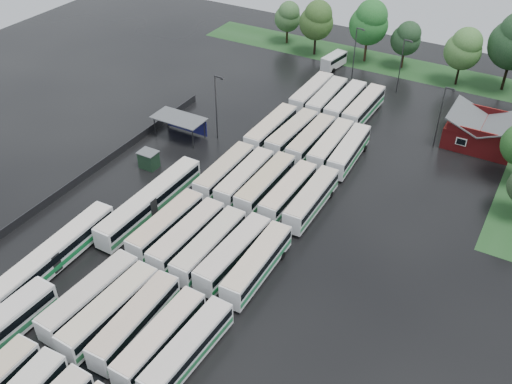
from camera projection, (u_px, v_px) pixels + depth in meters
The scene contains 45 objects.
ground at pixel (192, 256), 67.79m from camera, with size 160.00×160.00×0.00m, color black.
brick_building at pixel (481, 134), 87.02m from camera, with size 10.07×8.60×5.39m.
wash_shed at pixel (181, 120), 88.28m from camera, with size 8.20×4.20×3.58m.
utility_hut at pixel (149, 159), 82.28m from camera, with size 2.70×2.20×2.62m.
grass_strip_north at pixel (388, 64), 112.31m from camera, with size 80.00×10.00×0.01m, color #1B421A.
west_fence at pixel (96, 168), 81.89m from camera, with size 0.10×50.00×1.20m, color #2D2D30.
bus_r1c0 at pixel (90, 296), 59.99m from camera, with size 3.22×12.48×3.44m.
bus_r1c1 at pixel (110, 310), 58.42m from camera, with size 3.09×12.54×3.47m.
bus_r1c2 at pixel (135, 321), 57.40m from camera, with size 2.89×12.12×3.35m.
bus_r1c3 at pixel (161, 338), 55.69m from camera, with size 2.76×11.93×3.31m.
bus_r1c4 at pixel (188, 349), 54.59m from camera, with size 2.94×12.00×3.32m.
bus_r2c0 at pixel (166, 225), 69.52m from camera, with size 2.92×12.18×3.37m.
bus_r2c1 at pixel (187, 236), 67.85m from camera, with size 2.91×12.32×3.41m.
bus_r2c2 at pixel (209, 246), 66.46m from camera, with size 2.75×12.24×3.40m.
bus_r2c3 at pixel (233, 253), 65.38m from camera, with size 3.09×12.44×3.44m.
bus_r2c4 at pixel (257, 264), 63.99m from camera, with size 2.84×12.38×3.43m.
bus_r3c0 at pixel (225, 172), 78.83m from camera, with size 2.66×12.13×3.37m.
bus_r3c1 at pixel (245, 178), 77.61m from camera, with size 2.69×12.13×3.37m.
bus_r3c2 at pixel (266, 184), 76.39m from camera, with size 2.68×12.41×3.45m.
bus_r3c3 at pixel (288, 192), 75.03m from camera, with size 2.66×11.97×3.33m.
bus_r3c4 at pixel (311, 199), 73.76m from camera, with size 2.73×12.15×3.37m.
bus_r4c0 at pixel (271, 129), 88.15m from camera, with size 2.75×12.48×3.47m.
bus_r4c1 at pixel (292, 134), 87.09m from camera, with size 3.08×12.27×3.39m.
bus_r4c2 at pixel (311, 140), 85.68m from camera, with size 2.63×12.10×3.37m.
bus_r4c3 at pixel (331, 145), 84.40m from camera, with size 2.93×12.28×3.40m.
bus_r4c4 at pixel (349, 151), 83.22m from camera, with size 3.14×12.15×3.35m.
bus_r5c0 at pixel (311, 93), 97.97m from camera, with size 2.71×12.45×3.46m.
bus_r5c1 at pixel (327, 99), 96.43m from camera, with size 2.95×12.41×3.44m.
bus_r5c2 at pixel (345, 103), 95.17m from camera, with size 2.70×12.51×3.48m.
bus_r5c3 at pixel (364, 107), 93.88m from camera, with size 2.84×12.59×3.49m.
artic_bus_west_b at pixel (151, 201), 73.30m from camera, with size 2.85×18.43×3.41m.
artic_bus_west_c at pixel (54, 255), 65.22m from camera, with size 2.91×17.96×3.32m.
minibus at pixel (334, 60), 110.28m from camera, with size 3.14×6.30×2.63m.
tree_north_0 at pixel (288, 16), 117.67m from camera, with size 5.45×5.45×9.03m.
tree_north_1 at pixel (317, 20), 111.94m from camera, with size 6.76×6.76×11.19m.
tree_north_2 at pixel (370, 22), 108.72m from camera, with size 7.49×7.49×12.41m.
tree_north_3 at pixel (407, 38), 107.45m from camera, with size 5.64×5.64×9.35m.
tree_north_4 at pixel (464, 48), 100.85m from camera, with size 6.59×6.59×10.92m.
lamp_post_ne at pixel (441, 113), 84.15m from camera, with size 1.54×0.30×10.02m.
lamp_post_nw at pixel (217, 103), 85.90m from camera, with size 1.64×0.32×10.68m.
lamp_post_back_w at pixel (355, 51), 102.85m from camera, with size 1.56×0.30×10.16m.
lamp_post_back_e at pixel (402, 62), 98.96m from camera, with size 1.53×0.30×9.95m.
puddle_0 at pixel (75, 371), 54.70m from camera, with size 6.34×6.34×0.01m, color black.
puddle_2 at pixel (160, 237), 70.50m from camera, with size 5.31×5.31×0.01m, color black.
puddle_3 at pixel (203, 269), 66.05m from camera, with size 3.88×3.88×0.01m, color black.
Camera 1 is at (31.47, -39.68, 46.35)m, focal length 40.00 mm.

